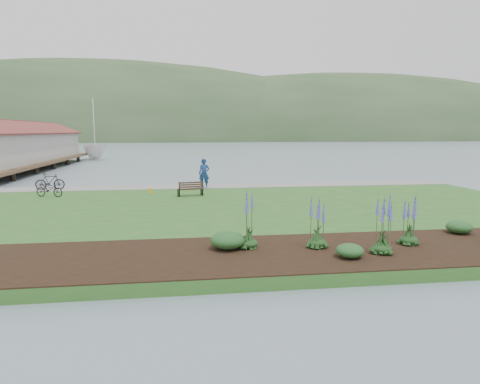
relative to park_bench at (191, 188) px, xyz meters
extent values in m
plane|color=slate|center=(1.71, -2.69, -0.85)|extent=(600.00, 600.00, 0.00)
cube|color=#295C20|center=(1.71, -4.69, -0.65)|extent=(34.00, 20.00, 0.40)
cube|color=gray|center=(1.71, 4.21, -0.44)|extent=(34.00, 2.20, 0.03)
cube|color=black|center=(4.71, -12.49, -0.43)|extent=(24.00, 4.40, 0.04)
cube|color=#4C3826|center=(-18.29, 23.31, 0.00)|extent=(8.00, 36.00, 0.30)
cube|color=#B2ADA3|center=(-18.29, 25.31, 1.65)|extent=(6.40, 28.00, 3.00)
cube|color=black|center=(-0.02, 0.09, -0.04)|extent=(1.54, 0.81, 0.05)
cube|color=black|center=(0.04, -0.17, 0.23)|extent=(1.46, 0.44, 0.46)
cube|color=black|center=(-0.72, -0.05, -0.25)|extent=(0.16, 0.50, 0.40)
cube|color=black|center=(0.68, 0.24, -0.25)|extent=(0.16, 0.50, 0.40)
imported|color=navy|center=(1.00, 3.37, 0.72)|extent=(0.93, 0.70, 2.35)
imported|color=black|center=(-8.26, 0.85, -0.02)|extent=(1.07, 1.77, 0.87)
imported|color=black|center=(-9.11, 3.98, 0.10)|extent=(0.70, 1.87, 1.10)
imported|color=silver|center=(-13.11, 40.93, -0.85)|extent=(14.79, 14.87, 28.57)
cube|color=gold|center=(-2.45, 1.48, -0.29)|extent=(0.21, 0.31, 0.32)
ellipsoid|color=#153814|center=(5.64, -13.10, -0.26)|extent=(0.62, 0.62, 0.31)
cone|color=#4848A7|center=(5.64, -13.10, 0.75)|extent=(0.40, 0.40, 1.70)
ellipsoid|color=#153814|center=(7.04, -12.22, -0.26)|extent=(0.62, 0.62, 0.31)
cone|color=#4848A7|center=(7.04, -12.22, 0.61)|extent=(0.36, 0.36, 1.43)
ellipsoid|color=#153814|center=(1.58, -11.91, -0.26)|extent=(0.62, 0.62, 0.31)
cone|color=#4848A7|center=(1.58, -11.91, 0.88)|extent=(0.32, 0.32, 1.96)
ellipsoid|color=#153814|center=(3.85, -12.14, -0.26)|extent=(0.62, 0.62, 0.31)
cone|color=#4848A7|center=(3.85, -12.14, 0.62)|extent=(0.36, 0.36, 1.46)
ellipsoid|color=#1E4C21|center=(0.89, -11.91, -0.13)|extent=(1.13, 1.13, 0.56)
ellipsoid|color=#1E4C21|center=(4.46, -13.40, -0.20)|extent=(0.84, 0.84, 0.42)
ellipsoid|color=#1E4C21|center=(9.77, -10.99, -0.18)|extent=(0.95, 0.95, 0.48)
camera|label=1|loc=(-0.59, -25.39, 3.40)|focal=32.00mm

